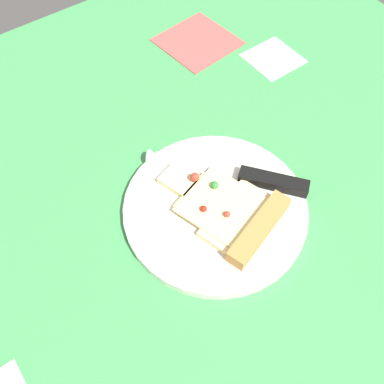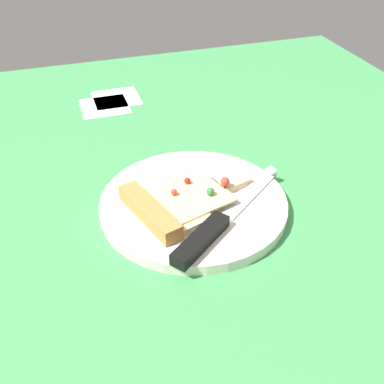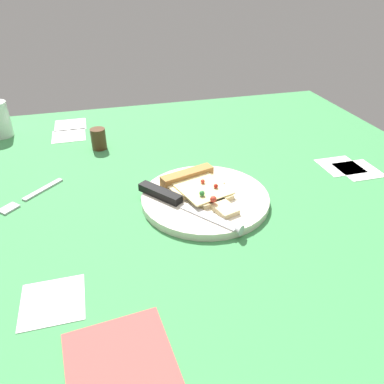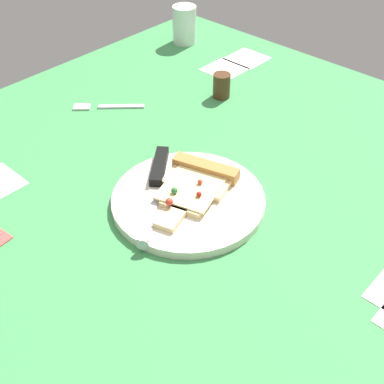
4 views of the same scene
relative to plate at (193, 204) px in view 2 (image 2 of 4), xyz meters
The scene contains 4 objects.
ground_plane 4.26cm from the plate, 103.48° to the right, with size 119.36×119.36×3.00cm.
plate is the anchor object (origin of this frame).
pizza_slice 3.00cm from the plate, 72.89° to the right, with size 13.71×18.91×2.58cm.
knife 6.46cm from the plate, 14.94° to the left, with size 16.30×20.30×2.45cm.
Camera 2 is at (50.02, -12.85, 40.80)cm, focal length 44.16 mm.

